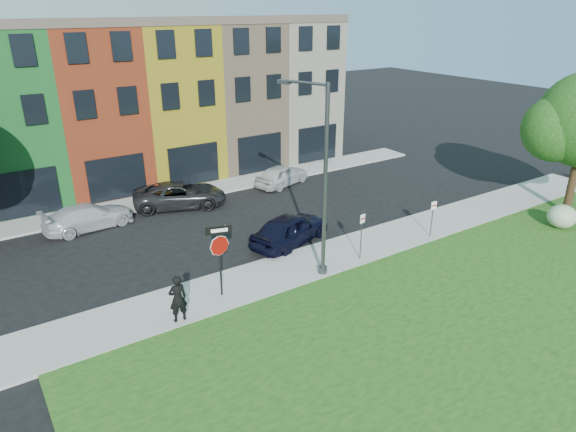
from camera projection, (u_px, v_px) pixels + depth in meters
ground at (354, 292)px, 21.50m from camera, size 120.00×120.00×0.00m
sidewalk_near at (345, 252)px, 24.81m from camera, size 40.00×3.00×0.12m
sidewalk_far at (158, 199)px, 31.52m from camera, size 40.00×2.40×0.12m
rowhouse_block at (126, 103)px, 34.65m from camera, size 30.00×10.12×10.00m
stop_sign at (219, 247)px, 20.21m from camera, size 1.02×0.35×3.08m
man at (178, 299)px, 19.01m from camera, size 0.74×0.53×1.89m
sedan_near at (290, 229)px, 25.59m from camera, size 4.64×5.75×1.58m
parked_car_silver at (88, 217)px, 27.35m from camera, size 2.92×5.10×1.36m
parked_car_dark at (180, 195)px, 30.29m from camera, size 5.93×6.96×1.49m
parked_car_white at (282, 175)px, 33.93m from camera, size 4.09×5.08×1.40m
street_lamp at (321, 183)px, 21.33m from camera, size 1.15×2.47×8.27m
parking_sign_a at (362, 230)px, 23.50m from camera, size 0.32×0.11×2.36m
parking_sign_b at (433, 214)px, 25.92m from camera, size 0.32×0.11×1.97m
shrub at (562, 216)px, 27.25m from camera, size 1.48×1.48×1.26m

